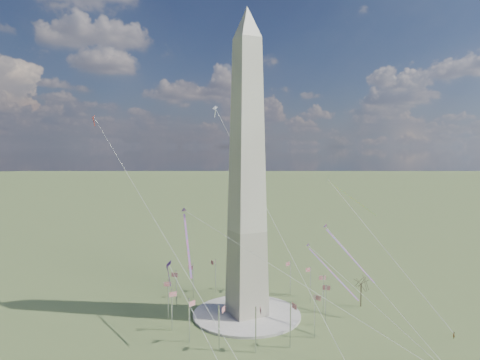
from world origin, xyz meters
name	(u,v)px	position (x,y,z in m)	size (l,w,h in m)	color
ground	(247,315)	(0.00, 0.00, 0.00)	(2000.00, 2000.00, 0.00)	#506331
plaza	(247,314)	(0.00, 0.00, 0.40)	(36.00, 36.00, 0.80)	beige
washington_monument	(247,173)	(0.00, 0.00, 47.95)	(15.56, 15.56, 100.00)	#B3AD96
flagpole_ring	(247,294)	(0.00, 0.00, 7.27)	(54.40, 54.40, 13.00)	silver
tree_near	(361,282)	(39.76, -11.07, 8.88)	(7.12, 7.12, 12.46)	#483F2C
person_east	(454,335)	(46.34, -42.84, 0.97)	(0.71, 0.46, 1.94)	gray
kite_delta_black	(331,181)	(36.42, 2.54, 43.64)	(18.01, 16.56, 16.44)	black
kite_diamond_purple	(169,267)	(-26.13, 2.16, 19.30)	(2.01, 2.91, 8.59)	#3F186C
kite_streamer_left	(341,245)	(23.17, -19.62, 25.49)	(3.26, 20.98, 14.41)	#FF284B
kite_streamer_mid	(186,231)	(-20.88, 0.60, 30.29)	(7.63, 23.77, 16.65)	#FF284B
kite_streamer_right	(324,264)	(27.99, -5.14, 15.43)	(6.27, 22.41, 15.58)	#FF284B
kite_small_red	(94,118)	(-41.90, 38.20, 66.56)	(1.35, 1.95, 4.07)	red
kite_small_white	(215,109)	(5.95, 39.22, 71.79)	(1.67, 1.64, 4.77)	white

